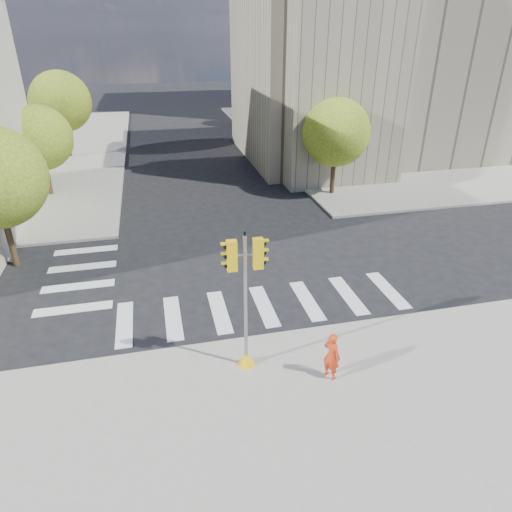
{
  "coord_description": "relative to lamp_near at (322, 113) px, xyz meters",
  "views": [
    {
      "loc": [
        -3.9,
        -16.84,
        9.99
      ],
      "look_at": [
        -0.35,
        -1.66,
        2.1
      ],
      "focal_mm": 32.0,
      "sensor_mm": 36.0,
      "label": 1
    }
  ],
  "objects": [
    {
      "name": "ground",
      "position": [
        -8.0,
        -14.0,
        -4.58
      ],
      "size": [
        160.0,
        160.0,
        0.0
      ],
      "primitive_type": "plane",
      "color": "black",
      "rests_on": "ground"
    },
    {
      "name": "sidewalk_far_right",
      "position": [
        12.0,
        12.0,
        -4.5
      ],
      "size": [
        28.0,
        40.0,
        0.15
      ],
      "primitive_type": "cube",
      "color": "gray",
      "rests_on": "ground"
    },
    {
      "name": "civic_building",
      "position": [
        7.59,
        5.12,
        2.68
      ],
      "size": [
        26.0,
        16.0,
        19.39
      ],
      "color": "gray",
      "rests_on": "ground"
    },
    {
      "name": "tree_lw_mid",
      "position": [
        -18.5,
        0.0,
        -0.82
      ],
      "size": [
        4.0,
        4.0,
        5.77
      ],
      "color": "#382616",
      "rests_on": "ground"
    },
    {
      "name": "tree_lw_far",
      "position": [
        -18.5,
        10.0,
        -0.04
      ],
      "size": [
        4.8,
        4.8,
        6.95
      ],
      "color": "#382616",
      "rests_on": "ground"
    },
    {
      "name": "tree_re_near",
      "position": [
        -0.5,
        -4.0,
        -0.53
      ],
      "size": [
        4.2,
        4.2,
        6.16
      ],
      "color": "#382616",
      "rests_on": "ground"
    },
    {
      "name": "tree_re_mid",
      "position": [
        -0.5,
        8.0,
        -0.23
      ],
      "size": [
        4.6,
        4.6,
        6.66
      ],
      "color": "#382616",
      "rests_on": "ground"
    },
    {
      "name": "tree_re_far",
      "position": [
        -0.5,
        20.0,
        -0.71
      ],
      "size": [
        4.0,
        4.0,
        5.88
      ],
      "color": "#382616",
      "rests_on": "ground"
    },
    {
      "name": "lamp_near",
      "position": [
        0.0,
        0.0,
        0.0
      ],
      "size": [
        0.35,
        0.18,
        8.11
      ],
      "color": "black",
      "rests_on": "sidewalk_far_right"
    },
    {
      "name": "lamp_far",
      "position": [
        0.0,
        14.0,
        0.0
      ],
      "size": [
        0.35,
        0.18,
        8.11
      ],
      "color": "black",
      "rests_on": "sidewalk_far_right"
    },
    {
      "name": "traffic_signal",
      "position": [
        -9.56,
        -19.44,
        -2.43
      ],
      "size": [
        1.07,
        0.56,
        4.7
      ],
      "rotation": [
        0.0,
        0.0,
        -0.04
      ],
      "color": "#E6B70C",
      "rests_on": "sidewalk_near"
    },
    {
      "name": "photographer",
      "position": [
        -7.12,
        -20.59,
        -3.62
      ],
      "size": [
        0.64,
        0.71,
        1.62
      ],
      "primitive_type": "imported",
      "rotation": [
        0.0,
        0.0,
        2.14
      ],
      "color": "red",
      "rests_on": "sidewalk_near"
    }
  ]
}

